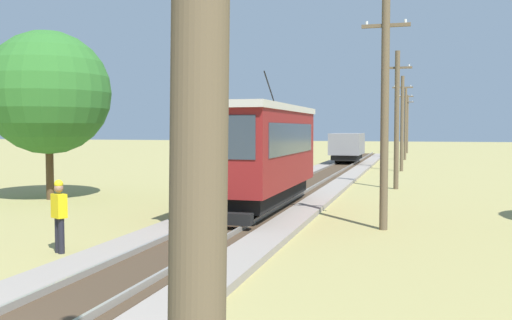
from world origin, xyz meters
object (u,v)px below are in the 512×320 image
red_tram (258,152)px  utility_pole_near_tram (385,111)px  freight_car (347,146)px  track_worker (59,213)px  tree_right_near (48,93)px  utility_pole_mid (397,119)px  utility_pole_distant (405,123)px  utility_pole_far (402,122)px  utility_pole_horizon (407,123)px

red_tram → utility_pole_near_tram: 5.03m
freight_car → track_worker: (-2.93, -34.22, -0.57)m
track_worker → tree_right_near: bearing=-115.1°
utility_pole_mid → tree_right_near: (-14.01, -8.10, 1.01)m
utility_pole_distant → utility_pole_mid: bearing=-90.0°
freight_car → utility_pole_far: utility_pole_far is taller
utility_pole_mid → utility_pole_far: (0.00, 12.18, -0.05)m
utility_pole_far → track_worker: 30.00m
utility_pole_near_tram → utility_pole_far: size_ratio=1.02×
red_tram → utility_pole_mid: (4.43, 9.50, 1.31)m
utility_pole_near_tram → utility_pole_mid: size_ratio=1.00×
freight_car → utility_pole_far: (4.43, -5.24, 1.89)m
red_tram → utility_pole_far: (4.43, 21.68, 1.25)m
freight_car → utility_pole_near_tram: 29.31m
utility_pole_near_tram → utility_pole_distant: size_ratio=0.99×
utility_pole_horizon → tree_right_near: 52.56m
utility_pole_mid → utility_pole_horizon: 42.55m
red_tram → utility_pole_horizon: 52.26m
utility_pole_near_tram → utility_pole_far: 23.67m
utility_pole_far → tree_right_near: 24.67m
freight_car → utility_pole_near_tram: size_ratio=0.76×
utility_pole_near_tram → red_tram: bearing=155.8°
red_tram → utility_pole_distant: bearing=83.1°
utility_pole_mid → utility_pole_distant: bearing=90.0°
track_worker → tree_right_near: (-6.66, 8.70, 3.53)m
freight_car → utility_pole_horizon: utility_pole_horizon is taller
utility_pole_mid → utility_pole_distant: 27.01m
freight_car → utility_pole_mid: size_ratio=0.76×
red_tram → utility_pole_distant: utility_pole_distant is taller
utility_pole_far → tree_right_near: (-14.01, -20.28, 1.07)m
red_tram → utility_pole_horizon: utility_pole_horizon is taller
red_tram → freight_car: size_ratio=1.64×
red_tram → tree_right_near: (-9.59, 1.40, 2.32)m
red_tram → utility_pole_horizon: (4.43, 52.05, 1.47)m
red_tram → freight_car: bearing=90.0°
utility_pole_distant → tree_right_near: (-14.01, -35.11, 0.96)m
track_worker → utility_pole_distant: bearing=-162.0°
red_tram → utility_pole_far: utility_pole_far is taller
utility_pole_distant → utility_pole_near_tram: bearing=-90.0°
utility_pole_distant → tree_right_near: 37.81m
utility_pole_distant → utility_pole_horizon: bearing=90.0°
utility_pole_near_tram → track_worker: bearing=-144.2°
red_tram → utility_pole_near_tram: bearing=-24.2°
red_tram → utility_pole_far: bearing=78.5°
red_tram → utility_pole_mid: utility_pole_mid is taller
utility_pole_distant → tree_right_near: tree_right_near is taller
track_worker → tree_right_near: 11.51m
red_tram → utility_pole_horizon: bearing=85.1°
utility_pole_mid → utility_pole_distant: (-0.00, 27.01, 0.06)m
freight_car → utility_pole_mid: (4.43, -17.42, 1.94)m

